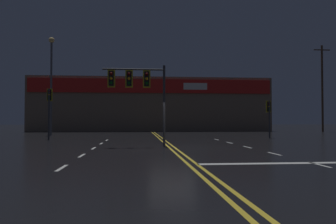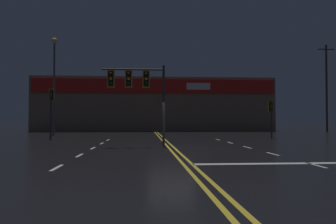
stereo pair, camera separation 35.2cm
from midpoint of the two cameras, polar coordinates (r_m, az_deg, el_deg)
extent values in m
plane|color=black|center=(17.79, 0.16, -6.24)|extent=(200.00, 200.00, 0.00)
cube|color=gold|center=(17.78, -0.33, -6.23)|extent=(0.12, 60.00, 0.01)
cube|color=gold|center=(17.81, 0.64, -6.23)|extent=(0.12, 60.00, 0.01)
cube|color=silver|center=(10.87, -18.92, -9.19)|extent=(0.12, 1.40, 0.01)
cube|color=silver|center=(14.36, -15.47, -7.31)|extent=(0.12, 1.40, 0.01)
cube|color=silver|center=(17.90, -13.39, -6.16)|extent=(0.12, 1.40, 0.01)
cube|color=silver|center=(21.46, -12.00, -5.38)|extent=(0.12, 1.40, 0.01)
cube|color=silver|center=(25.03, -11.01, -4.83)|extent=(0.12, 1.40, 0.01)
cube|color=silver|center=(12.06, 24.05, -8.37)|extent=(0.12, 1.40, 0.01)
cube|color=silver|center=(15.29, 17.41, -6.94)|extent=(0.12, 1.40, 0.01)
cube|color=silver|center=(18.65, 13.15, -5.97)|extent=(0.12, 1.40, 0.01)
cube|color=silver|center=(22.09, 10.21, -5.28)|extent=(0.12, 1.40, 0.01)
cube|color=silver|center=(25.57, 8.07, -4.77)|extent=(0.12, 1.40, 0.01)
cube|color=silver|center=(12.46, 23.02, -8.16)|extent=(8.04, 0.40, 0.01)
cylinder|color=#38383D|center=(18.64, -1.22, 1.09)|extent=(0.14, 0.14, 4.62)
cylinder|color=#38383D|center=(18.80, -6.56, 7.39)|extent=(3.48, 0.10, 0.10)
cube|color=black|center=(18.72, -4.27, 5.75)|extent=(0.28, 0.24, 0.84)
cube|color=gold|center=(18.72, -4.27, 5.75)|extent=(0.42, 0.08, 0.99)
sphere|color=#500705|center=(18.60, -4.26, 6.58)|extent=(0.17, 0.17, 0.17)
sphere|color=orange|center=(18.57, -4.26, 5.81)|extent=(0.17, 0.17, 0.17)
sphere|color=#084513|center=(18.54, -4.27, 5.04)|extent=(0.17, 0.17, 0.17)
cube|color=black|center=(18.74, -7.33, 5.76)|extent=(0.28, 0.24, 0.84)
cube|color=gold|center=(18.74, -7.33, 5.76)|extent=(0.42, 0.08, 0.99)
sphere|color=#500705|center=(18.61, -7.34, 6.59)|extent=(0.17, 0.17, 0.17)
sphere|color=orange|center=(18.58, -7.35, 5.82)|extent=(0.17, 0.17, 0.17)
sphere|color=#084513|center=(18.55, -7.35, 5.05)|extent=(0.17, 0.17, 0.17)
cube|color=black|center=(18.80, -10.37, 5.74)|extent=(0.28, 0.24, 0.84)
cube|color=gold|center=(18.80, -10.37, 5.74)|extent=(0.42, 0.08, 0.99)
sphere|color=#500705|center=(18.68, -10.41, 6.57)|extent=(0.17, 0.17, 0.17)
sphere|color=orange|center=(18.64, -10.42, 5.80)|extent=(0.17, 0.17, 0.17)
sphere|color=#084513|center=(18.61, -10.42, 5.03)|extent=(0.17, 0.17, 0.17)
cylinder|color=#38383D|center=(28.59, 16.92, -1.25)|extent=(0.13, 0.13, 3.12)
cube|color=black|center=(28.79, 16.77, 0.92)|extent=(0.28, 0.24, 0.84)
cube|color=gold|center=(28.79, 16.77, 0.92)|extent=(0.42, 0.08, 0.99)
sphere|color=#500705|center=(28.65, 16.88, 1.44)|extent=(0.17, 0.17, 0.17)
sphere|color=orange|center=(28.64, 16.89, 0.93)|extent=(0.17, 0.17, 0.17)
sphere|color=#084513|center=(28.63, 16.89, 0.43)|extent=(0.17, 0.17, 0.17)
cylinder|color=#38383D|center=(27.16, -20.39, -0.33)|extent=(0.13, 0.13, 3.95)
cube|color=black|center=(27.40, -20.26, 2.81)|extent=(0.28, 0.24, 0.84)
cube|color=gold|center=(27.40, -20.26, 2.81)|extent=(0.42, 0.08, 0.99)
sphere|color=#500705|center=(27.27, -20.34, 3.37)|extent=(0.17, 0.17, 0.17)
sphere|color=orange|center=(27.25, -20.35, 2.84)|extent=(0.17, 0.17, 0.17)
sphere|color=#084513|center=(27.23, -20.35, 2.31)|extent=(0.17, 0.17, 0.17)
cylinder|color=#59595E|center=(34.99, -19.95, 3.90)|extent=(0.20, 0.20, 9.41)
sphere|color=#F9D17A|center=(35.77, -19.88, 11.70)|extent=(0.56, 0.56, 0.56)
cube|color=#7A6651|center=(48.44, -3.19, 1.11)|extent=(32.78, 10.00, 7.33)
cube|color=red|center=(43.53, -2.96, 4.55)|extent=(32.12, 0.20, 1.83)
cube|color=white|center=(44.07, 4.54, 4.47)|extent=(3.20, 0.16, 0.90)
cylinder|color=#4C3828|center=(47.45, 25.09, 3.74)|extent=(0.26, 0.26, 11.36)
cube|color=#4C3828|center=(48.16, 25.03, 9.77)|extent=(2.20, 0.12, 0.12)
camera|label=1|loc=(0.18, -90.50, 0.01)|focal=35.00mm
camera|label=2|loc=(0.18, 89.50, -0.01)|focal=35.00mm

